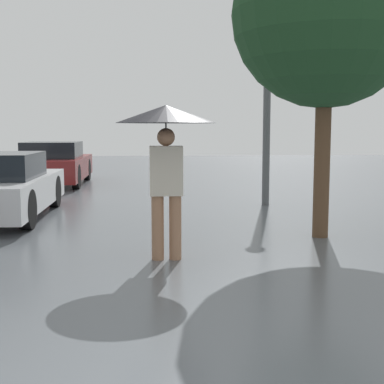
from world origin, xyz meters
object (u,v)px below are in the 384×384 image
at_px(tree, 326,13).
at_px(street_lamp, 267,104).
at_px(parked_car_farthest, 54,164).
at_px(pedestrian, 166,132).

distance_m(tree, street_lamp, 3.58).
relative_size(parked_car_farthest, street_lamp, 1.11).
bearing_deg(street_lamp, parked_car_farthest, 138.32).
distance_m(parked_car_farthest, tree, 9.92).
height_order(parked_car_farthest, tree, tree).
bearing_deg(tree, street_lamp, 91.17).
height_order(pedestrian, street_lamp, street_lamp).
xyz_separation_m(pedestrian, tree, (2.32, 1.20, 1.67)).
relative_size(parked_car_farthest, tree, 0.90).
height_order(pedestrian, parked_car_farthest, pedestrian).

